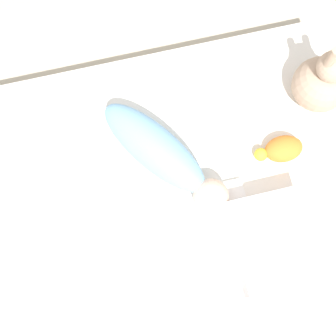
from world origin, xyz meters
TOP-DOWN VIEW (x-y plane):
  - ground_plane at (0.00, 0.00)m, footprint 12.00×12.00m
  - bed_mattress at (0.00, 0.00)m, footprint 1.41×0.97m
  - burp_cloth at (-0.10, 0.21)m, footprint 0.20×0.20m
  - swaddled_baby at (0.07, -0.03)m, footprint 0.43×0.53m
  - pillow at (-0.24, 0.36)m, footprint 0.28×0.33m
  - bunny_plush at (-0.57, -0.16)m, footprint 0.21×0.21m
  - turtle_plush at (-0.38, 0.04)m, footprint 0.19×0.10m

SIDE VIEW (x-z plane):
  - ground_plane at x=0.00m, z-range 0.00..0.00m
  - bed_mattress at x=0.00m, z-range 0.00..0.18m
  - burp_cloth at x=-0.10m, z-range 0.18..0.20m
  - turtle_plush at x=-0.38m, z-range 0.18..0.26m
  - pillow at x=-0.24m, z-range 0.18..0.29m
  - swaddled_baby at x=0.07m, z-range 0.18..0.34m
  - bunny_plush at x=-0.57m, z-range 0.12..0.50m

